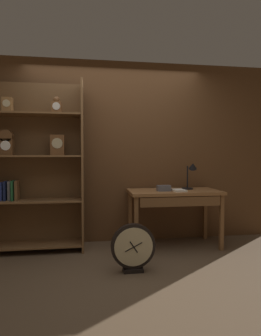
{
  "coord_description": "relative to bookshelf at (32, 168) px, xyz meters",
  "views": [
    {
      "loc": [
        -0.36,
        -2.78,
        1.24
      ],
      "look_at": [
        0.13,
        0.58,
        1.1
      ],
      "focal_mm": 30.09,
      "sensor_mm": 36.0,
      "label": 1
    }
  ],
  "objects": [
    {
      "name": "workbench",
      "position": [
        1.89,
        -0.11,
        -0.41
      ],
      "size": [
        1.24,
        0.63,
        0.77
      ],
      "color": "brown",
      "rests_on": "ground"
    },
    {
      "name": "open_repair_manual",
      "position": [
        1.92,
        -0.2,
        -0.3
      ],
      "size": [
        0.18,
        0.23,
        0.02
      ],
      "primitive_type": "cube",
      "rotation": [
        0.0,
        0.0,
        0.07
      ],
      "color": "silver",
      "rests_on": "workbench"
    },
    {
      "name": "toolbox_small",
      "position": [
        1.73,
        -0.14,
        -0.28
      ],
      "size": [
        0.18,
        0.11,
        0.08
      ],
      "primitive_type": "cube",
      "color": "#595960",
      "rests_on": "workbench"
    },
    {
      "name": "ground_plane",
      "position": [
        1.1,
        -1.02,
        -1.09
      ],
      "size": [
        10.0,
        10.0,
        0.0
      ],
      "primitive_type": "plane",
      "color": "brown"
    },
    {
      "name": "back_wood_panel",
      "position": [
        1.1,
        0.29,
        0.21
      ],
      "size": [
        4.8,
        0.05,
        2.6
      ],
      "primitive_type": "cube",
      "color": "brown",
      "rests_on": "ground"
    },
    {
      "name": "bookshelf",
      "position": [
        0.0,
        0.0,
        0.0
      ],
      "size": [
        1.28,
        0.38,
        2.21
      ],
      "color": "brown",
      "rests_on": "ground"
    },
    {
      "name": "desk_lamp",
      "position": [
        2.15,
        -0.03,
        -0.09
      ],
      "size": [
        0.21,
        0.21,
        0.4
      ],
      "color": "black",
      "rests_on": "workbench"
    },
    {
      "name": "round_clock_large",
      "position": [
        1.2,
        -0.87,
        -0.82
      ],
      "size": [
        0.48,
        0.11,
        0.52
      ],
      "color": "black",
      "rests_on": "ground"
    }
  ]
}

